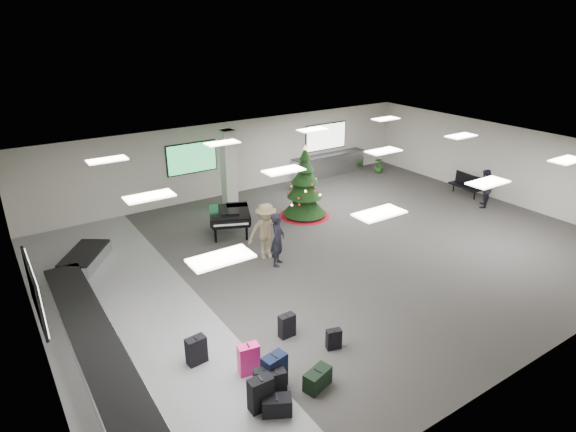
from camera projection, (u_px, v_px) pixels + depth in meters
ground at (333, 250)px, 16.25m from camera, size 18.00×18.00×0.00m
room_envelope at (314, 181)px, 15.69m from camera, size 18.02×14.02×3.21m
baggage_carousel at (92, 320)px, 12.10m from camera, size 2.28×9.71×0.43m
service_counter at (329, 165)px, 23.72m from camera, size 4.05×0.65×1.08m
suitcase_0 at (276, 384)px, 9.84m from camera, size 0.45×0.31×0.66m
suitcase_1 at (264, 382)px, 9.92m from camera, size 0.45×0.33×0.65m
pink_suitcase at (249, 359)px, 10.51m from camera, size 0.49×0.33×0.74m
suitcase_3 at (287, 326)px, 11.74m from camera, size 0.41×0.23×0.62m
navy_suitcase at (275, 371)px, 10.08m from camera, size 0.56×0.39×0.81m
suitcase_5 at (261, 394)px, 9.52m from camera, size 0.49×0.27×0.76m
green_duffel at (318, 379)px, 10.14m from camera, size 0.70×0.48×0.45m
suitcase_7 at (334, 339)px, 11.33m from camera, size 0.39×0.28×0.53m
suitcase_8 at (196, 350)px, 10.82m from camera, size 0.47×0.29×0.68m
black_duffel at (277, 405)px, 9.47m from camera, size 0.68×0.57×0.41m
christmas_tree at (305, 192)px, 18.70m from camera, size 2.02×2.02×2.88m
grand_piano at (230, 216)px, 17.16m from camera, size 1.97×2.19×1.03m
bench at (466, 183)px, 21.11m from camera, size 0.62×1.51×0.94m
traveler_a at (278, 239)px, 14.98m from camera, size 0.75×0.74×1.74m
traveler_b at (266, 231)px, 15.37m from camera, size 1.34×0.94×1.89m
traveler_bench at (484, 189)px, 19.65m from camera, size 0.98×0.92×1.60m
potted_plant_left at (297, 181)px, 21.71m from camera, size 0.58×0.53×0.84m
potted_plant_right at (379, 165)px, 24.21m from camera, size 0.60×0.60×0.76m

